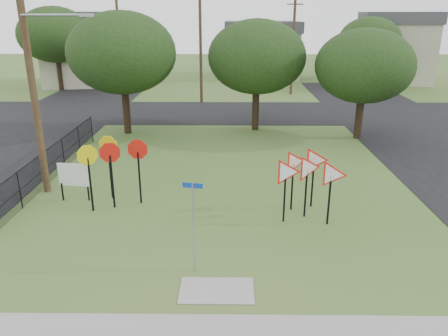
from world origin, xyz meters
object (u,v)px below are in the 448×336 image
at_px(yield_sign_cluster, 306,170).
at_px(info_board, 73,176).
at_px(street_name_sign, 194,221).
at_px(stop_sign_cluster, 112,158).

xyz_separation_m(yield_sign_cluster, info_board, (-8.87, 1.27, -0.74)).
xyz_separation_m(street_name_sign, stop_sign_cluster, (-3.45, 4.62, 0.34)).
bearing_deg(street_name_sign, yield_sign_cluster, 44.96).
bearing_deg(street_name_sign, stop_sign_cluster, 126.71).
height_order(yield_sign_cluster, info_board, yield_sign_cluster).
bearing_deg(yield_sign_cluster, stop_sign_cluster, 172.98).
bearing_deg(info_board, street_name_sign, -44.33).
bearing_deg(stop_sign_cluster, yield_sign_cluster, -7.02).
relative_size(stop_sign_cluster, info_board, 1.68).
bearing_deg(street_name_sign, info_board, 135.67).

